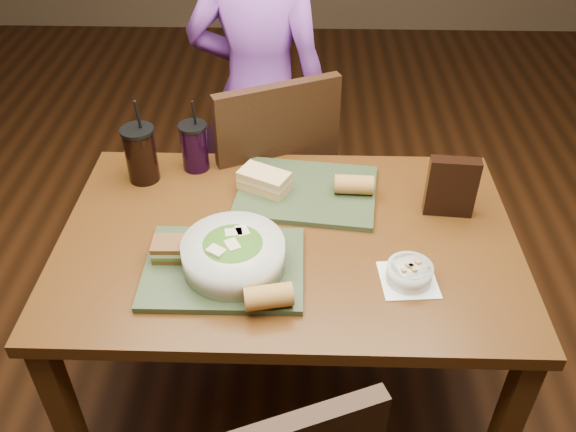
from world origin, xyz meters
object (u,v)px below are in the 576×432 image
object	(u,v)px
tray_near	(224,268)
chip_bag	(451,187)
diner	(259,96)
soup_bowl	(409,273)
cup_cola	(141,154)
tray_far	(307,192)
cup_berry	(195,146)
salad_bowl	(233,253)
baguette_near	(268,297)
chair_far	(280,181)
baguette_far	(354,185)
sandwich_far	(264,181)
dining_table	(288,259)
sandwich_near	(173,249)

from	to	relation	value
tray_near	chip_bag	xyz separation A→B (m)	(0.64, 0.27, 0.08)
tray_near	diner	bearing A→B (deg)	88.30
soup_bowl	cup_cola	xyz separation A→B (m)	(-0.79, 0.45, 0.07)
tray_far	cup_berry	size ratio (longest dim) A/B	1.69
salad_bowl	soup_bowl	bearing A→B (deg)	-3.06
cup_cola	baguette_near	bearing A→B (deg)	-52.62
chair_far	salad_bowl	bearing A→B (deg)	-97.69
tray_near	cup_cola	size ratio (longest dim) A/B	1.49
baguette_far	diner	bearing A→B (deg)	116.98
diner	sandwich_far	bearing A→B (deg)	102.13
salad_bowl	sandwich_far	distance (m)	0.36
tray_near	cup_cola	bearing A→B (deg)	125.68
chair_far	baguette_near	size ratio (longest dim) A/B	8.45
dining_table	cup_berry	bearing A→B (deg)	132.55
sandwich_near	sandwich_far	world-z (taller)	sandwich_far
chair_far	salad_bowl	xyz separation A→B (m)	(-0.09, -0.69, 0.26)
dining_table	sandwich_near	bearing A→B (deg)	-158.88
salad_bowl	sandwich_far	xyz separation A→B (m)	(0.06, 0.35, -0.01)
soup_bowl	baguette_far	size ratio (longest dim) A/B	1.33
tray_far	salad_bowl	distance (m)	0.40
tray_far	tray_near	bearing A→B (deg)	-122.01
dining_table	salad_bowl	xyz separation A→B (m)	(-0.14, -0.15, 0.15)
diner	tray_far	world-z (taller)	diner
baguette_far	cup_cola	world-z (taller)	cup_cola
tray_near	chip_bag	distance (m)	0.70
chair_far	tray_far	bearing A→B (deg)	-74.01
sandwich_near	baguette_near	bearing A→B (deg)	-33.08
chair_far	soup_bowl	bearing A→B (deg)	-62.99
sandwich_near	baguette_far	distance (m)	0.59
diner	dining_table	bearing A→B (deg)	106.21
salad_bowl	sandwich_far	bearing A→B (deg)	80.42
cup_berry	chip_bag	bearing A→B (deg)	-15.64
sandwich_near	baguette_far	size ratio (longest dim) A/B	0.93
salad_bowl	sandwich_near	bearing A→B (deg)	168.75
dining_table	chair_far	size ratio (longest dim) A/B	1.30
sandwich_near	baguette_near	size ratio (longest dim) A/B	0.92
baguette_far	cup_cola	xyz separation A→B (m)	(-0.66, 0.08, 0.05)
tray_far	chair_far	bearing A→B (deg)	105.99
soup_bowl	chip_bag	size ratio (longest dim) A/B	0.84
cup_berry	chip_bag	world-z (taller)	cup_berry
sandwich_far	soup_bowl	bearing A→B (deg)	-43.29
tray_far	baguette_far	xyz separation A→B (m)	(0.14, -0.01, 0.04)
cup_cola	cup_berry	bearing A→B (deg)	23.22
soup_bowl	chip_bag	world-z (taller)	chip_bag
cup_berry	tray_far	bearing A→B (deg)	-20.90
dining_table	sandwich_far	distance (m)	0.26
baguette_far	cup_berry	xyz separation A→B (m)	(-0.51, 0.15, 0.03)
tray_far	diner	bearing A→B (deg)	106.46
dining_table	baguette_far	size ratio (longest dim) A/B	11.06
tray_far	cup_cola	world-z (taller)	cup_cola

